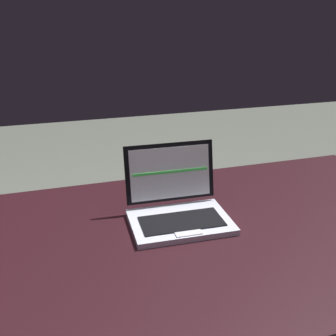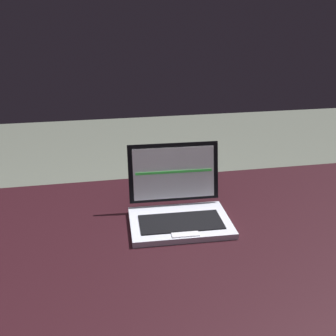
# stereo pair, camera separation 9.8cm
# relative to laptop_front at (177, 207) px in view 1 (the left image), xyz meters

# --- Properties ---
(desk) EXTENTS (1.71, 0.78, 0.72)m
(desk) POSITION_rel_laptop_front_xyz_m (-0.10, -0.08, -0.12)
(desk) COLOR black
(desk) RESTS_ON ground
(laptop_front) EXTENTS (0.27, 0.23, 0.19)m
(laptop_front) POSITION_rel_laptop_front_xyz_m (0.00, 0.00, 0.00)
(laptop_front) COLOR silver
(laptop_front) RESTS_ON desk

